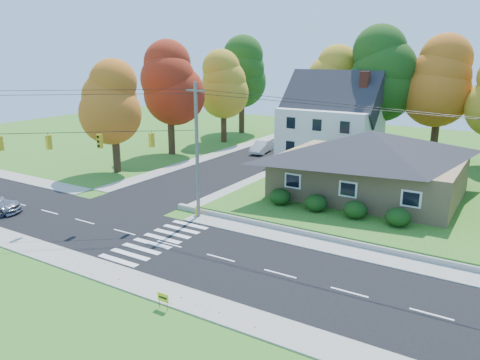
{
  "coord_description": "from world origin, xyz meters",
  "views": [
    {
      "loc": [
        18.6,
        -21.44,
        11.93
      ],
      "look_at": [
        0.44,
        8.0,
        2.52
      ],
      "focal_mm": 35.0,
      "sensor_mm": 36.0,
      "label": 1
    }
  ],
  "objects": [
    {
      "name": "ground",
      "position": [
        0.0,
        0.0,
        0.0
      ],
      "size": [
        120.0,
        120.0,
        0.0
      ],
      "primitive_type": "plane",
      "color": "#3D7923"
    },
    {
      "name": "road_main",
      "position": [
        0.0,
        0.0,
        0.01
      ],
      "size": [
        90.0,
        8.0,
        0.02
      ],
      "primitive_type": "cube",
      "color": "black",
      "rests_on": "ground"
    },
    {
      "name": "road_cross",
      "position": [
        -8.0,
        26.0,
        0.01
      ],
      "size": [
        8.0,
        44.0,
        0.02
      ],
      "primitive_type": "cube",
      "color": "black",
      "rests_on": "ground"
    },
    {
      "name": "sidewalk_north",
      "position": [
        0.0,
        5.0,
        0.04
      ],
      "size": [
        90.0,
        2.0,
        0.08
      ],
      "primitive_type": "cube",
      "color": "#9C9A90",
      "rests_on": "ground"
    },
    {
      "name": "sidewalk_south",
      "position": [
        0.0,
        -5.0,
        0.04
      ],
      "size": [
        90.0,
        2.0,
        0.08
      ],
      "primitive_type": "cube",
      "color": "#9C9A90",
      "rests_on": "ground"
    },
    {
      "name": "lawn",
      "position": [
        13.0,
        21.0,
        0.25
      ],
      "size": [
        30.0,
        30.0,
        0.5
      ],
      "primitive_type": "cube",
      "color": "#3D7923",
      "rests_on": "ground"
    },
    {
      "name": "ranch_house",
      "position": [
        8.0,
        16.0,
        3.27
      ],
      "size": [
        14.6,
        10.6,
        5.4
      ],
      "color": "tan",
      "rests_on": "lawn"
    },
    {
      "name": "colonial_house",
      "position": [
        0.04,
        28.0,
        4.58
      ],
      "size": [
        10.4,
        8.4,
        9.6
      ],
      "color": "silver",
      "rests_on": "lawn"
    },
    {
      "name": "hedge_row",
      "position": [
        7.5,
        9.8,
        1.14
      ],
      "size": [
        10.7,
        1.7,
        1.27
      ],
      "color": "#163A10",
      "rests_on": "lawn"
    },
    {
      "name": "traffic_infrastructure",
      "position": [
        -0.15,
        1.35,
        5.15
      ],
      "size": [
        38.1,
        10.66,
        10.0
      ],
      "color": "#666059",
      "rests_on": "ground"
    },
    {
      "name": "tree_lot_0",
      "position": [
        -2.0,
        34.0,
        8.31
      ],
      "size": [
        6.72,
        6.72,
        12.51
      ],
      "color": "#3F2A19",
      "rests_on": "lawn"
    },
    {
      "name": "tree_lot_1",
      "position": [
        4.0,
        33.0,
        9.61
      ],
      "size": [
        7.84,
        7.84,
        14.6
      ],
      "color": "#3F2A19",
      "rests_on": "lawn"
    },
    {
      "name": "tree_lot_2",
      "position": [
        10.0,
        34.0,
        8.96
      ],
      "size": [
        7.28,
        7.28,
        13.56
      ],
      "color": "#3F2A19",
      "rests_on": "lawn"
    },
    {
      "name": "tree_west_0",
      "position": [
        -17.0,
        12.0,
        7.15
      ],
      "size": [
        6.16,
        6.16,
        11.47
      ],
      "color": "#3F2A19",
      "rests_on": "ground"
    },
    {
      "name": "tree_west_1",
      "position": [
        -18.0,
        22.0,
        8.46
      ],
      "size": [
        7.28,
        7.28,
        13.56
      ],
      "color": "#3F2A19",
      "rests_on": "ground"
    },
    {
      "name": "tree_west_2",
      "position": [
        -17.0,
        32.0,
        7.81
      ],
      "size": [
        6.72,
        6.72,
        12.51
      ],
      "color": "#3F2A19",
      "rests_on": "ground"
    },
    {
      "name": "tree_west_3",
      "position": [
        -19.0,
        40.0,
        9.11
      ],
      "size": [
        7.84,
        7.84,
        14.6
      ],
      "color": "#3F2A19",
      "rests_on": "ground"
    },
    {
      "name": "white_car",
      "position": [
        -8.85,
        28.24,
        0.78
      ],
      "size": [
        2.19,
        4.77,
        1.52
      ],
      "primitive_type": "imported",
      "rotation": [
        0.0,
        0.0,
        0.13
      ],
      "color": "silver",
      "rests_on": "road_cross"
    },
    {
      "name": "fire_hydrant",
      "position": [
        -1.73,
        5.36,
        0.41
      ],
      "size": [
        0.49,
        0.38,
        0.86
      ],
      "color": "yellow",
      "rests_on": "ground"
    },
    {
      "name": "yard_sign",
      "position": [
        4.89,
        -6.26,
        0.6
      ],
      "size": [
        0.67,
        0.04,
        0.84
      ],
      "color": "black",
      "rests_on": "ground"
    }
  ]
}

